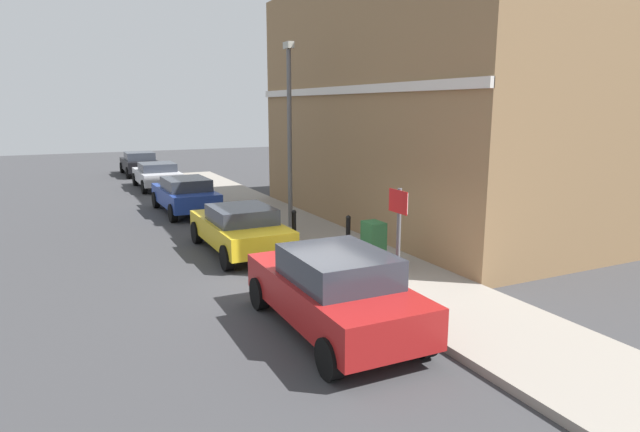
{
  "coord_description": "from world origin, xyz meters",
  "views": [
    {
      "loc": [
        -4.88,
        -10.54,
        3.96
      ],
      "look_at": [
        1.04,
        1.62,
        1.2
      ],
      "focal_mm": 30.29,
      "sensor_mm": 36.0,
      "label": 1
    }
  ],
  "objects_px": {
    "car_silver": "(157,175)",
    "bollard_far_kerb": "(294,227)",
    "car_red": "(334,290)",
    "utility_cabinet": "(373,247)",
    "bollard_near_cabinet": "(348,233)",
    "lamppost": "(289,128)",
    "car_black": "(140,163)",
    "street_sign": "(398,229)",
    "car_yellow": "(240,228)",
    "car_blue": "(185,194)"
  },
  "relations": [
    {
      "from": "car_black",
      "to": "bollard_far_kerb",
      "type": "bearing_deg",
      "value": -176.17
    },
    {
      "from": "car_silver",
      "to": "street_sign",
      "type": "relative_size",
      "value": 1.75
    },
    {
      "from": "car_silver",
      "to": "street_sign",
      "type": "bearing_deg",
      "value": -176.01
    },
    {
      "from": "car_blue",
      "to": "lamppost",
      "type": "distance_m",
      "value": 5.7
    },
    {
      "from": "car_yellow",
      "to": "lamppost",
      "type": "distance_m",
      "value": 3.91
    },
    {
      "from": "car_red",
      "to": "street_sign",
      "type": "bearing_deg",
      "value": -79.13
    },
    {
      "from": "car_silver",
      "to": "car_blue",
      "type": "bearing_deg",
      "value": 178.79
    },
    {
      "from": "car_black",
      "to": "bollard_near_cabinet",
      "type": "xyz_separation_m",
      "value": [
        2.36,
        -20.87,
        -0.0
      ]
    },
    {
      "from": "car_yellow",
      "to": "car_silver",
      "type": "relative_size",
      "value": 1.03
    },
    {
      "from": "car_silver",
      "to": "bollard_near_cabinet",
      "type": "distance_m",
      "value": 15.21
    },
    {
      "from": "car_red",
      "to": "utility_cabinet",
      "type": "bearing_deg",
      "value": -42.91
    },
    {
      "from": "car_red",
      "to": "car_yellow",
      "type": "height_order",
      "value": "car_red"
    },
    {
      "from": "car_yellow",
      "to": "street_sign",
      "type": "height_order",
      "value": "street_sign"
    },
    {
      "from": "utility_cabinet",
      "to": "car_red",
      "type": "bearing_deg",
      "value": -133.29
    },
    {
      "from": "utility_cabinet",
      "to": "car_silver",
      "type": "bearing_deg",
      "value": 97.73
    },
    {
      "from": "car_red",
      "to": "bollard_near_cabinet",
      "type": "height_order",
      "value": "car_red"
    },
    {
      "from": "car_silver",
      "to": "bollard_near_cabinet",
      "type": "relative_size",
      "value": 3.87
    },
    {
      "from": "car_blue",
      "to": "car_silver",
      "type": "xyz_separation_m",
      "value": [
        0.11,
        6.8,
        -0.04
      ]
    },
    {
      "from": "car_silver",
      "to": "bollard_far_kerb",
      "type": "xyz_separation_m",
      "value": [
        1.36,
        -13.73,
        0.03
      ]
    },
    {
      "from": "car_blue",
      "to": "car_black",
      "type": "relative_size",
      "value": 1.05
    },
    {
      "from": "bollard_near_cabinet",
      "to": "lamppost",
      "type": "bearing_deg",
      "value": 90.68
    },
    {
      "from": "utility_cabinet",
      "to": "bollard_far_kerb",
      "type": "xyz_separation_m",
      "value": [
        -0.87,
        2.72,
        0.02
      ]
    },
    {
      "from": "car_silver",
      "to": "lamppost",
      "type": "xyz_separation_m",
      "value": [
        2.29,
        -11.28,
        2.63
      ]
    },
    {
      "from": "car_yellow",
      "to": "lamppost",
      "type": "xyz_separation_m",
      "value": [
        2.26,
        1.82,
        2.61
      ]
    },
    {
      "from": "bollard_far_kerb",
      "to": "lamppost",
      "type": "height_order",
      "value": "lamppost"
    },
    {
      "from": "car_blue",
      "to": "lamppost",
      "type": "height_order",
      "value": "lamppost"
    },
    {
      "from": "car_red",
      "to": "street_sign",
      "type": "height_order",
      "value": "street_sign"
    },
    {
      "from": "car_blue",
      "to": "bollard_far_kerb",
      "type": "height_order",
      "value": "car_blue"
    },
    {
      "from": "car_red",
      "to": "car_yellow",
      "type": "distance_m",
      "value": 5.86
    },
    {
      "from": "car_black",
      "to": "street_sign",
      "type": "height_order",
      "value": "street_sign"
    },
    {
      "from": "car_red",
      "to": "street_sign",
      "type": "xyz_separation_m",
      "value": [
        1.52,
        0.28,
        0.88
      ]
    },
    {
      "from": "car_red",
      "to": "bollard_far_kerb",
      "type": "distance_m",
      "value": 5.42
    },
    {
      "from": "car_blue",
      "to": "bollard_near_cabinet",
      "type": "distance_m",
      "value": 8.59
    },
    {
      "from": "car_red",
      "to": "utility_cabinet",
      "type": "distance_m",
      "value": 3.43
    },
    {
      "from": "utility_cabinet",
      "to": "street_sign",
      "type": "distance_m",
      "value": 2.56
    },
    {
      "from": "car_yellow",
      "to": "bollard_far_kerb",
      "type": "bearing_deg",
      "value": -116.06
    },
    {
      "from": "car_red",
      "to": "utility_cabinet",
      "type": "height_order",
      "value": "car_red"
    },
    {
      "from": "car_yellow",
      "to": "lamppost",
      "type": "relative_size",
      "value": 0.72
    },
    {
      "from": "lamppost",
      "to": "car_silver",
      "type": "bearing_deg",
      "value": 101.47
    },
    {
      "from": "car_silver",
      "to": "bollard_near_cabinet",
      "type": "xyz_separation_m",
      "value": [
        2.33,
        -15.03,
        0.03
      ]
    },
    {
      "from": "lamppost",
      "to": "bollard_far_kerb",
      "type": "bearing_deg",
      "value": -110.73
    },
    {
      "from": "car_red",
      "to": "car_black",
      "type": "bearing_deg",
      "value": 0.16
    },
    {
      "from": "car_silver",
      "to": "bollard_far_kerb",
      "type": "relative_size",
      "value": 3.87
    },
    {
      "from": "car_yellow",
      "to": "lamppost",
      "type": "bearing_deg",
      "value": -51.76
    },
    {
      "from": "car_silver",
      "to": "car_black",
      "type": "distance_m",
      "value": 5.83
    },
    {
      "from": "utility_cabinet",
      "to": "bollard_far_kerb",
      "type": "height_order",
      "value": "utility_cabinet"
    },
    {
      "from": "car_black",
      "to": "bollard_far_kerb",
      "type": "height_order",
      "value": "car_black"
    },
    {
      "from": "bollard_far_kerb",
      "to": "street_sign",
      "type": "relative_size",
      "value": 0.45
    },
    {
      "from": "car_red",
      "to": "bollard_far_kerb",
      "type": "bearing_deg",
      "value": -15.45
    },
    {
      "from": "car_black",
      "to": "utility_cabinet",
      "type": "bearing_deg",
      "value": -174.43
    }
  ]
}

